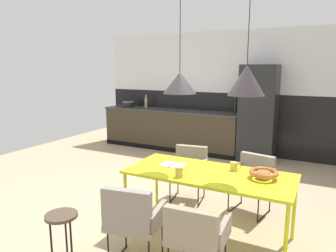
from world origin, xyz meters
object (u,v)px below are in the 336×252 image
object	(u,v)px
side_stool	(62,219)
pendant_lamp_over_table_far	(246,80)
armchair_far_side	(253,174)
mug_white_ceramic	(179,172)
dining_table	(209,176)
cooking_pot	(128,104)
pendant_lamp_over_table_near	(180,83)
fruit_bowl	(264,173)
armchair_near_window	(189,165)
bottle_wine_green	(236,107)
armchair_facing_counter	(196,231)
bottle_vinegar_dark	(146,102)
refrigerator_column	(258,113)
mug_short_terracotta	(234,166)
open_book	(173,165)
armchair_by_stool	(132,216)

from	to	relation	value
side_stool	pendant_lamp_over_table_far	xyz separation A→B (m)	(1.46, 1.07, 1.31)
armchair_far_side	mug_white_ceramic	world-z (taller)	mug_white_ceramic
dining_table	cooking_pot	distance (m)	4.55
pendant_lamp_over_table_near	pendant_lamp_over_table_far	distance (m)	0.72
fruit_bowl	mug_white_ceramic	world-z (taller)	mug_white_ceramic
armchair_near_window	cooking_pot	size ratio (longest dim) A/B	2.75
cooking_pot	mug_white_ceramic	bearing A→B (deg)	-48.81
mug_white_ceramic	fruit_bowl	bearing A→B (deg)	24.84
dining_table	bottle_wine_green	bearing A→B (deg)	100.76
pendant_lamp_over_table_near	pendant_lamp_over_table_far	world-z (taller)	same
armchair_facing_counter	bottle_vinegar_dark	bearing A→B (deg)	121.93
pendant_lamp_over_table_far	armchair_far_side	bearing A→B (deg)	94.05
refrigerator_column	armchair_near_window	size ratio (longest dim) A/B	2.58
bottle_wine_green	bottle_vinegar_dark	bearing A→B (deg)	-177.87
refrigerator_column	cooking_pot	size ratio (longest dim) A/B	7.09
bottle_wine_green	pendant_lamp_over_table_far	distance (m)	3.60
fruit_bowl	mug_short_terracotta	xyz separation A→B (m)	(-0.34, 0.10, -0.01)
bottle_vinegar_dark	refrigerator_column	bearing A→B (deg)	-1.92
open_book	armchair_near_window	bearing A→B (deg)	99.78
dining_table	armchair_far_side	size ratio (longest dim) A/B	2.42
dining_table	mug_white_ceramic	world-z (taller)	mug_white_ceramic
bottle_wine_green	bottle_vinegar_dark	distance (m)	2.17
cooking_pot	pendant_lamp_over_table_far	world-z (taller)	pendant_lamp_over_table_far
armchair_by_stool	cooking_pot	xyz separation A→B (m)	(-2.82, 4.03, 0.46)
mug_short_terracotta	bottle_vinegar_dark	size ratio (longest dim) A/B	0.40
armchair_far_side	armchair_by_stool	bearing A→B (deg)	78.53
dining_table	bottle_wine_green	size ratio (longest dim) A/B	5.49
dining_table	mug_short_terracotta	bearing A→B (deg)	41.05
armchair_near_window	bottle_vinegar_dark	distance (m)	3.36
side_stool	armchair_near_window	bearing A→B (deg)	75.22
refrigerator_column	armchair_facing_counter	bearing A→B (deg)	-85.44
pendant_lamp_over_table_near	pendant_lamp_over_table_far	bearing A→B (deg)	0.08
armchair_near_window	mug_short_terracotta	xyz separation A→B (m)	(0.82, -0.65, 0.29)
bottle_wine_green	refrigerator_column	bearing A→B (deg)	-18.63
pendant_lamp_over_table_near	armchair_far_side	bearing A→B (deg)	52.16
mug_white_ceramic	open_book	bearing A→B (deg)	127.02
mug_short_terracotta	bottle_wine_green	size ratio (longest dim) A/B	0.38
fruit_bowl	pendant_lamp_over_table_near	world-z (taller)	pendant_lamp_over_table_near
mug_white_ceramic	bottle_wine_green	xyz separation A→B (m)	(-0.42, 3.66, 0.25)
dining_table	armchair_far_side	xyz separation A→B (m)	(0.30, 0.85, -0.20)
armchair_facing_counter	mug_white_ceramic	distance (m)	0.73
bottle_vinegar_dark	mug_short_terracotta	bearing A→B (deg)	-45.75
bottle_vinegar_dark	pendant_lamp_over_table_far	world-z (taller)	pendant_lamp_over_table_far
armchair_facing_counter	cooking_pot	world-z (taller)	cooking_pot
armchair_facing_counter	side_stool	size ratio (longest dim) A/B	1.59
armchair_far_side	armchair_facing_counter	bearing A→B (deg)	97.73
refrigerator_column	fruit_bowl	world-z (taller)	refrigerator_column
armchair_far_side	armchair_by_stool	distance (m)	1.84
dining_table	pendant_lamp_over_table_far	xyz separation A→B (m)	(0.36, 0.00, 1.04)
dining_table	pendant_lamp_over_table_near	bearing A→B (deg)	179.42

